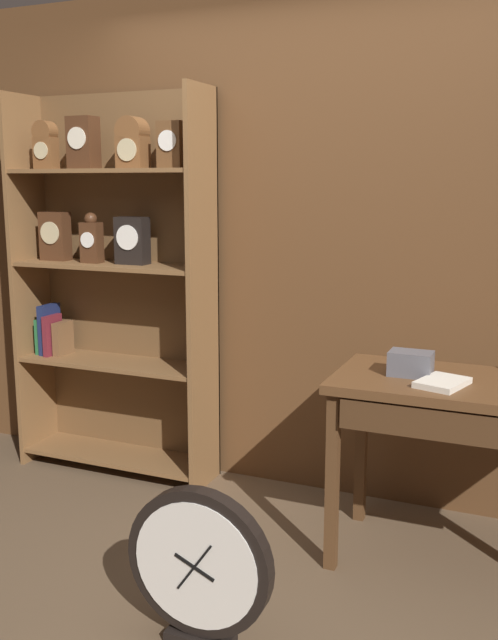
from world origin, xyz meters
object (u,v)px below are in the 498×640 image
toolbox_small (411,364)px  workbench (474,410)px  round_clock_large (199,566)px  bookshelf (112,275)px  open_repair_manual (442,383)px

toolbox_small → workbench: bearing=-5.3°
toolbox_small → round_clock_large: size_ratio=0.31×
bookshelf → workbench: (1.98, -0.37, -0.41)m
bookshelf → round_clock_large: bearing=-47.2°
workbench → open_repair_manual: 0.19m
bookshelf → workbench: 2.06m
toolbox_small → open_repair_manual: 0.19m
round_clock_large → bookshelf: bearing=132.8°
toolbox_small → open_repair_manual: size_ratio=0.81×
round_clock_large → toolbox_small: bearing=59.4°
workbench → open_repair_manual: (-0.12, -0.08, 0.12)m
open_repair_manual → workbench: bearing=50.5°
toolbox_small → round_clock_large: bearing=-120.6°
toolbox_small → bookshelf: bearing=168.6°
workbench → toolbox_small: size_ratio=6.46×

